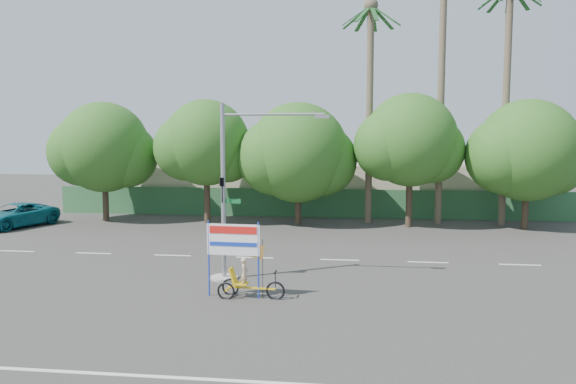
# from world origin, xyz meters

# --- Properties ---
(ground) EXTENTS (120.00, 120.00, 0.00)m
(ground) POSITION_xyz_m (0.00, 0.00, 0.00)
(ground) COLOR #33302D
(ground) RESTS_ON ground
(fence) EXTENTS (38.00, 0.08, 2.00)m
(fence) POSITION_xyz_m (0.00, 21.50, 1.00)
(fence) COLOR #336B3D
(fence) RESTS_ON ground
(building_left) EXTENTS (12.00, 8.00, 4.00)m
(building_left) POSITION_xyz_m (-10.00, 26.00, 2.00)
(building_left) COLOR beige
(building_left) RESTS_ON ground
(building_right) EXTENTS (14.00, 8.00, 3.60)m
(building_right) POSITION_xyz_m (8.00, 26.00, 1.80)
(building_right) COLOR beige
(building_right) RESTS_ON ground
(tree_far_left) EXTENTS (7.14, 6.00, 7.96)m
(tree_far_left) POSITION_xyz_m (-14.05, 18.00, 4.76)
(tree_far_left) COLOR #473828
(tree_far_left) RESTS_ON ground
(tree_left) EXTENTS (6.66, 5.60, 8.07)m
(tree_left) POSITION_xyz_m (-7.05, 18.00, 5.06)
(tree_left) COLOR #473828
(tree_left) RESTS_ON ground
(tree_center) EXTENTS (7.62, 6.40, 7.85)m
(tree_center) POSITION_xyz_m (-1.05, 18.00, 4.47)
(tree_center) COLOR #473828
(tree_center) RESTS_ON ground
(tree_right) EXTENTS (6.90, 5.80, 8.36)m
(tree_right) POSITION_xyz_m (5.95, 18.00, 5.24)
(tree_right) COLOR #473828
(tree_right) RESTS_ON ground
(tree_far_right) EXTENTS (7.38, 6.20, 7.94)m
(tree_far_right) POSITION_xyz_m (12.95, 18.00, 4.64)
(tree_far_right) COLOR #473828
(tree_far_right) RESTS_ON ground
(palm_tall) EXTENTS (3.73, 3.79, 17.45)m
(palm_tall) POSITION_xyz_m (8.00, 19.50, 10.46)
(palm_tall) COLOR #70604C
(palm_tall) RESTS_ON ground
(palm_mid) EXTENTS (3.73, 3.79, 15.45)m
(palm_mid) POSITION_xyz_m (12.00, 19.50, 9.40)
(palm_mid) COLOR #70604C
(palm_mid) RESTS_ON ground
(palm_short) EXTENTS (3.73, 3.79, 14.45)m
(palm_short) POSITION_xyz_m (3.50, 19.50, 8.86)
(palm_short) COLOR #70604C
(palm_short) RESTS_ON ground
(traffic_signal) EXTENTS (4.72, 1.10, 7.00)m
(traffic_signal) POSITION_xyz_m (-2.20, 3.98, 2.92)
(traffic_signal) COLOR gray
(traffic_signal) RESTS_ON ground
(trike_billboard) EXTENTS (2.82, 0.67, 2.77)m
(trike_billboard) POSITION_xyz_m (-1.29, 1.52, 1.11)
(trike_billboard) COLOR black
(trike_billboard) RESTS_ON ground
(pickup_truck) EXTENTS (4.10, 5.89, 1.49)m
(pickup_truck) POSITION_xyz_m (-18.54, 14.89, 0.75)
(pickup_truck) COLOR #106776
(pickup_truck) RESTS_ON ground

